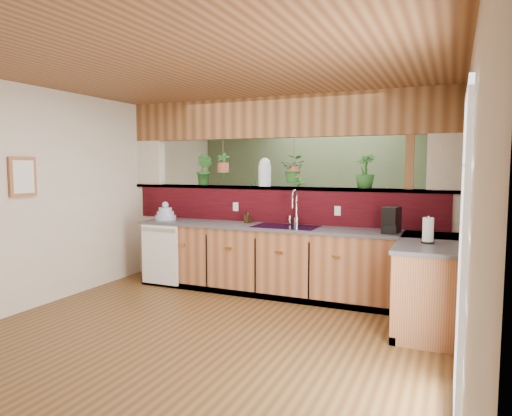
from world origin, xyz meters
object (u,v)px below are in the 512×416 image
at_px(faucet, 295,206).
at_px(glass_jar, 265,172).
at_px(paper_towel, 428,231).
at_px(shelving_console, 283,230).
at_px(dish_stack, 165,214).
at_px(coffee_maker, 391,221).
at_px(soap_dispenser, 248,217).

xyz_separation_m(faucet, glass_jar, (-0.52, 0.22, 0.43)).
distance_m(paper_towel, shelving_console, 3.93).
bearing_deg(shelving_console, faucet, -69.64).
xyz_separation_m(dish_stack, coffee_maker, (3.13, -0.03, 0.06)).
distance_m(faucet, coffee_maker, 1.26).
bearing_deg(glass_jar, paper_towel, -24.45).
xyz_separation_m(coffee_maker, paper_towel, (0.43, -0.57, -0.01)).
bearing_deg(coffee_maker, glass_jar, 175.69).
xyz_separation_m(coffee_maker, glass_jar, (-1.76, 0.42, 0.55)).
distance_m(soap_dispenser, glass_jar, 0.67).
relative_size(soap_dispenser, glass_jar, 0.44).
relative_size(soap_dispenser, coffee_maker, 0.57).
distance_m(coffee_maker, paper_towel, 0.71).
height_order(coffee_maker, paper_towel, coffee_maker).
bearing_deg(glass_jar, faucet, -22.97).
distance_m(dish_stack, soap_dispenser, 1.24).
relative_size(soap_dispenser, shelving_console, 0.11).
height_order(glass_jar, shelving_console, glass_jar).
bearing_deg(dish_stack, shelving_console, 67.36).
height_order(dish_stack, paper_towel, paper_towel).
xyz_separation_m(paper_towel, glass_jar, (-2.18, 0.99, 0.56)).
bearing_deg(glass_jar, shelving_console, 102.44).
bearing_deg(faucet, glass_jar, 157.03).
bearing_deg(shelving_console, paper_towel, -51.54).
distance_m(dish_stack, paper_towel, 3.61).
height_order(dish_stack, soap_dispenser, dish_stack).
distance_m(dish_stack, shelving_console, 2.53).
distance_m(paper_towel, glass_jar, 2.46).
bearing_deg(faucet, dish_stack, -174.76).
bearing_deg(soap_dispenser, shelving_console, 97.36).
relative_size(dish_stack, soap_dispenser, 1.75).
xyz_separation_m(glass_jar, shelving_console, (-0.42, 1.90, -1.09)).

